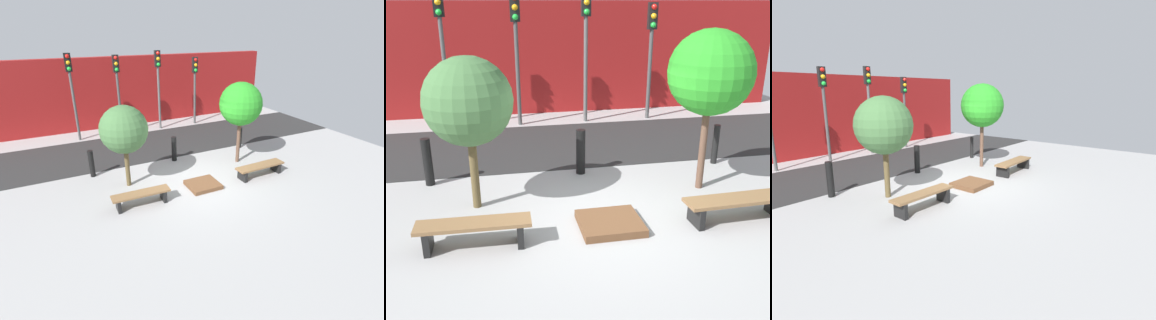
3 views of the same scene
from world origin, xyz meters
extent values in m
plane|color=#979797|center=(0.00, 0.00, 0.00)|extent=(18.00, 18.00, 0.00)
cube|color=#272727|center=(0.00, 4.31, 0.01)|extent=(18.00, 3.70, 0.01)
cube|color=maroon|center=(0.00, 8.01, 1.80)|extent=(16.20, 0.50, 3.61)
cube|color=black|center=(-2.92, -0.42, 0.19)|extent=(0.11, 0.41, 0.38)
cube|color=black|center=(-1.52, -0.46, 0.19)|extent=(0.11, 0.41, 0.38)
cube|color=brown|center=(-2.22, -0.44, 0.41)|extent=(1.76, 0.46, 0.06)
cube|color=black|center=(1.45, -0.46, 0.18)|extent=(0.11, 0.46, 0.37)
cube|color=black|center=(2.99, -0.42, 0.18)|extent=(0.11, 0.46, 0.37)
cube|color=brown|center=(2.22, -0.44, 0.40)|extent=(1.90, 0.51, 0.06)
cube|color=brown|center=(0.00, -0.24, 0.07)|extent=(1.04, 0.96, 0.13)
cylinder|color=brown|center=(-2.22, 0.98, 0.78)|extent=(0.15, 0.15, 1.56)
sphere|color=#406B3B|center=(-2.22, 0.98, 1.99)|extent=(1.55, 1.55, 1.55)
cylinder|color=brown|center=(2.22, 0.98, 0.95)|extent=(0.14, 0.14, 1.90)
sphere|color=#289123|center=(2.22, 0.98, 2.34)|extent=(1.61, 1.61, 1.61)
cylinder|color=black|center=(-3.20, 2.21, 0.50)|extent=(0.19, 0.19, 1.00)
cylinder|color=black|center=(0.00, 2.21, 0.50)|extent=(0.20, 0.20, 1.00)
cylinder|color=black|center=(3.20, 2.21, 0.46)|extent=(0.14, 0.14, 0.93)
cylinder|color=#4C4C4C|center=(-3.09, 6.46, 1.97)|extent=(0.12, 0.12, 3.95)
cube|color=black|center=(-3.09, 6.46, 3.56)|extent=(0.28, 0.16, 0.78)
sphere|color=red|center=(-3.09, 6.35, 3.82)|extent=(0.17, 0.17, 0.17)
sphere|color=orange|center=(-3.09, 6.35, 3.56)|extent=(0.17, 0.17, 0.17)
sphere|color=green|center=(-3.09, 6.35, 3.30)|extent=(0.17, 0.17, 0.17)
cylinder|color=#474747|center=(-1.03, 6.46, 1.90)|extent=(0.12, 0.12, 3.81)
cube|color=black|center=(-1.03, 6.46, 3.42)|extent=(0.28, 0.16, 0.78)
sphere|color=red|center=(-1.03, 6.35, 3.68)|extent=(0.17, 0.17, 0.17)
sphere|color=orange|center=(-1.03, 6.35, 3.42)|extent=(0.17, 0.17, 0.17)
sphere|color=green|center=(-1.03, 6.35, 3.16)|extent=(0.17, 0.17, 0.17)
cylinder|color=#565656|center=(1.03, 6.46, 1.97)|extent=(0.12, 0.12, 3.94)
cube|color=black|center=(1.03, 6.46, 3.55)|extent=(0.28, 0.16, 0.78)
sphere|color=red|center=(1.03, 6.35, 3.81)|extent=(0.17, 0.17, 0.17)
sphere|color=orange|center=(1.03, 6.35, 3.55)|extent=(0.17, 0.17, 0.17)
sphere|color=green|center=(1.03, 6.35, 3.29)|extent=(0.17, 0.17, 0.17)
cylinder|color=#484848|center=(3.09, 6.46, 1.77)|extent=(0.12, 0.12, 3.55)
cube|color=black|center=(3.09, 6.46, 3.16)|extent=(0.28, 0.16, 0.78)
sphere|color=red|center=(3.09, 6.35, 3.42)|extent=(0.17, 0.17, 0.17)
sphere|color=orange|center=(3.09, 6.35, 3.16)|extent=(0.17, 0.17, 0.17)
sphere|color=green|center=(3.09, 6.35, 2.90)|extent=(0.17, 0.17, 0.17)
camera|label=1|loc=(-4.32, -8.06, 4.93)|focal=28.00mm
camera|label=2|loc=(-1.79, -6.40, 3.61)|focal=40.00mm
camera|label=3|loc=(-7.01, -5.61, 2.87)|focal=28.00mm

